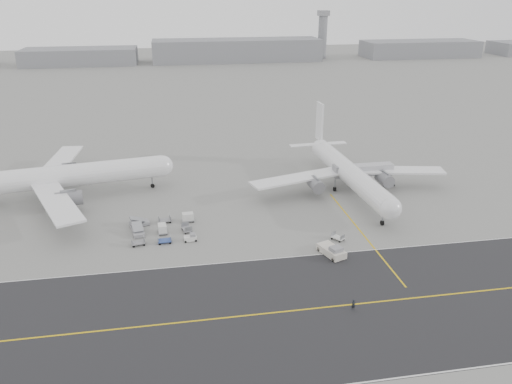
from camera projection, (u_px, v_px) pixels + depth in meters
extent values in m
plane|color=gray|center=(213.00, 258.00, 89.50)|extent=(700.00, 700.00, 0.00)
cube|color=#2A2B2D|center=(257.00, 314.00, 73.87)|extent=(220.00, 32.00, 0.02)
cube|color=gold|center=(257.00, 314.00, 73.86)|extent=(220.00, 0.30, 0.01)
cube|color=silver|center=(242.00, 261.00, 88.27)|extent=(220.00, 0.25, 0.01)
cube|color=gold|center=(361.00, 232.00, 98.78)|extent=(0.30, 40.00, 0.01)
cylinder|color=gray|center=(322.00, 37.00, 341.70)|extent=(6.00, 6.00, 28.00)
cube|color=gray|center=(324.00, 13.00, 335.84)|extent=(7.00, 7.00, 3.50)
cylinder|color=white|center=(63.00, 176.00, 113.19)|extent=(45.21, 11.96, 5.15)
sphere|color=white|center=(162.00, 166.00, 119.82)|extent=(5.05, 5.05, 5.05)
cube|color=white|center=(57.00, 202.00, 101.21)|extent=(14.61, 24.87, 0.45)
cube|color=white|center=(60.00, 161.00, 125.01)|extent=(7.70, 25.06, 0.45)
cylinder|color=slate|center=(69.00, 199.00, 106.07)|extent=(5.91, 3.99, 3.19)
cylinder|color=slate|center=(70.00, 171.00, 122.42)|extent=(5.91, 3.99, 3.19)
cylinder|color=black|center=(153.00, 186.00, 120.83)|extent=(1.04, 0.64, 0.97)
cylinder|color=black|center=(58.00, 202.00, 111.81)|extent=(1.04, 0.64, 0.97)
cylinder|color=black|center=(59.00, 192.00, 117.23)|extent=(1.04, 0.64, 0.97)
cylinder|color=gray|center=(152.00, 181.00, 120.32)|extent=(0.36, 0.36, 2.71)
cylinder|color=white|center=(350.00, 173.00, 116.35)|extent=(6.64, 41.38, 4.72)
sphere|color=white|center=(390.00, 208.00, 97.72)|extent=(4.63, 4.63, 4.63)
cone|color=white|center=(319.00, 145.00, 135.74)|extent=(4.62, 8.23, 4.25)
cube|color=white|center=(320.00, 122.00, 133.73)|extent=(0.71, 4.54, 10.05)
cube|color=white|center=(304.00, 145.00, 135.55)|extent=(7.64, 2.61, 0.25)
cube|color=white|center=(332.00, 143.00, 137.21)|extent=(7.64, 2.61, 0.25)
cube|color=white|center=(297.00, 178.00, 114.99)|extent=(23.11, 11.30, 0.45)
cube|color=white|center=(396.00, 170.00, 119.97)|extent=(23.16, 9.37, 0.45)
cylinder|color=slate|center=(316.00, 185.00, 114.40)|extent=(3.16, 5.16, 2.93)
cylinder|color=slate|center=(384.00, 179.00, 117.82)|extent=(3.16, 5.16, 2.93)
cylinder|color=black|center=(382.00, 223.00, 101.63)|extent=(0.55, 1.05, 1.02)
cylinder|color=black|center=(335.00, 189.00, 118.78)|extent=(0.55, 1.05, 1.02)
cylinder|color=black|center=(357.00, 187.00, 119.91)|extent=(0.55, 1.05, 1.02)
cylinder|color=gray|center=(383.00, 217.00, 101.16)|extent=(0.36, 0.36, 2.48)
cube|color=beige|center=(331.00, 251.00, 90.20)|extent=(4.43, 6.18, 1.26)
cube|color=gray|center=(336.00, 249.00, 88.83)|extent=(2.48, 2.37, 0.81)
cylinder|color=gray|center=(320.00, 245.00, 93.09)|extent=(0.92, 2.26, 0.14)
cylinder|color=black|center=(333.00, 260.00, 88.06)|extent=(0.61, 0.89, 0.81)
cylinder|color=black|center=(344.00, 256.00, 89.13)|extent=(0.61, 0.89, 0.81)
cylinder|color=black|center=(319.00, 249.00, 91.56)|extent=(0.61, 0.89, 0.81)
cylinder|color=black|center=(329.00, 246.00, 92.62)|extent=(0.61, 0.89, 0.81)
cylinder|color=gray|center=(389.00, 178.00, 121.92)|extent=(1.54, 1.54, 3.84)
cube|color=gray|center=(388.00, 184.00, 122.52)|extent=(2.52, 2.52, 0.67)
cube|color=#B6B5BA|center=(364.00, 170.00, 119.85)|extent=(14.42, 2.84, 2.49)
cube|color=gray|center=(336.00, 171.00, 118.70)|extent=(1.18, 3.08, 2.88)
cylinder|color=black|center=(390.00, 182.00, 123.68)|extent=(0.29, 0.58, 0.58)
imported|color=black|center=(353.00, 305.00, 74.68)|extent=(0.67, 0.47, 1.73)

